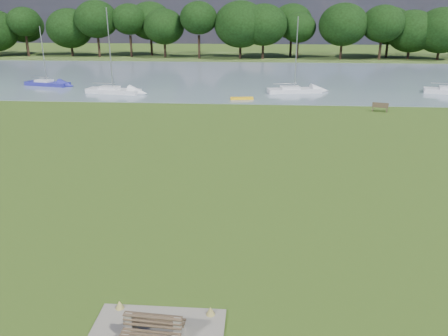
# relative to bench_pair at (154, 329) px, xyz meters

# --- Properties ---
(ground) EXTENTS (220.00, 220.00, 0.00)m
(ground) POSITION_rel_bench_pair_xyz_m (0.00, 14.00, -0.50)
(ground) COLOR #565F22
(river) EXTENTS (220.00, 40.00, 0.10)m
(river) POSITION_rel_bench_pair_xyz_m (0.00, 56.00, -0.50)
(river) COLOR slate
(river) RESTS_ON ground
(far_bank) EXTENTS (220.00, 20.00, 0.40)m
(far_bank) POSITION_rel_bench_pair_xyz_m (0.00, 86.00, -0.50)
(far_bank) COLOR #4C6626
(far_bank) RESTS_ON ground
(bench_pair) EXTENTS (1.87, 1.18, 0.97)m
(bench_pair) POSITION_rel_bench_pair_xyz_m (0.00, 0.00, 0.00)
(bench_pair) COLOR gray
(bench_pair) RESTS_ON concrete_pad
(riverbank_bench) EXTENTS (1.60, 0.84, 0.95)m
(riverbank_bench) POSITION_rel_bench_pair_xyz_m (15.30, 33.41, -0.02)
(riverbank_bench) COLOR brown
(riverbank_bench) RESTS_ON ground
(kayak) EXTENTS (2.64, 0.98, 0.26)m
(kayak) POSITION_rel_bench_pair_xyz_m (1.32, 38.51, -0.32)
(kayak) COLOR yellow
(kayak) RESTS_ON river
(tree_line) EXTENTS (117.47, 9.60, 11.62)m
(tree_line) POSITION_rel_bench_pair_xyz_m (-12.91, 82.00, 6.45)
(tree_line) COLOR black
(tree_line) RESTS_ON far_bank
(sailboat_0) EXTENTS (6.38, 3.11, 7.59)m
(sailboat_0) POSITION_rel_bench_pair_xyz_m (-25.07, 46.23, -0.00)
(sailboat_0) COLOR navy
(sailboat_0) RESTS_ON river
(sailboat_3) EXTENTS (6.71, 2.96, 8.85)m
(sailboat_3) POSITION_rel_bench_pair_xyz_m (7.49, 43.35, 0.02)
(sailboat_3) COLOR silver
(sailboat_3) RESTS_ON river
(sailboat_5) EXTENTS (6.92, 3.12, 9.81)m
(sailboat_5) POSITION_rel_bench_pair_xyz_m (-14.51, 41.38, 0.04)
(sailboat_5) COLOR silver
(sailboat_5) RESTS_ON river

